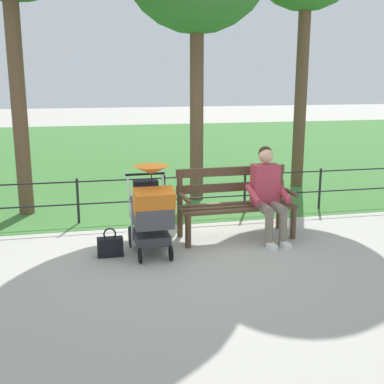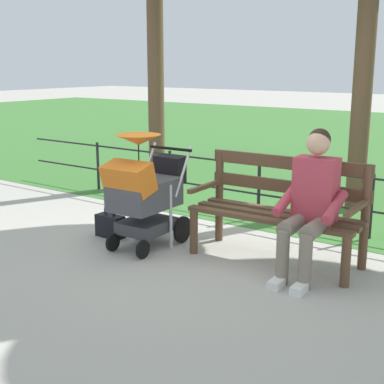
{
  "view_description": "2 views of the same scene",
  "coord_description": "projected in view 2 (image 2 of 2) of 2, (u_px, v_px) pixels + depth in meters",
  "views": [
    {
      "loc": [
        1.2,
        6.27,
        2.2
      ],
      "look_at": [
        -0.14,
        0.2,
        0.74
      ],
      "focal_mm": 46.23,
      "sensor_mm": 36.0,
      "label": 1
    },
    {
      "loc": [
        -3.01,
        4.35,
        1.81
      ],
      "look_at": [
        -0.04,
        0.2,
        0.6
      ],
      "focal_mm": 50.97,
      "sensor_mm": 36.0,
      "label": 2
    }
  ],
  "objects": [
    {
      "name": "stroller",
      "position": [
        144.0,
        190.0,
        5.38
      ],
      "size": [
        0.52,
        0.9,
        1.15
      ],
      "color": "black",
      "rests_on": "ground"
    },
    {
      "name": "park_bench",
      "position": [
        280.0,
        205.0,
        5.07
      ],
      "size": [
        1.62,
        0.65,
        0.96
      ],
      "color": "brown",
      "rests_on": "ground"
    },
    {
      "name": "person_on_bench",
      "position": [
        311.0,
        200.0,
        4.64
      ],
      "size": [
        0.54,
        0.74,
        1.28
      ],
      "color": "slate",
      "rests_on": "ground"
    },
    {
      "name": "ground_plane",
      "position": [
        200.0,
        245.0,
        5.56
      ],
      "size": [
        60.0,
        60.0,
        0.0
      ],
      "primitive_type": "plane",
      "color": "#ADA89E"
    },
    {
      "name": "park_fence",
      "position": [
        281.0,
        187.0,
        6.27
      ],
      "size": [
        8.01,
        0.04,
        0.7
      ],
      "color": "black",
      "rests_on": "ground"
    },
    {
      "name": "handbag",
      "position": [
        110.0,
        225.0,
        5.81
      ],
      "size": [
        0.32,
        0.14,
        0.37
      ],
      "color": "black",
      "rests_on": "ground"
    }
  ]
}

